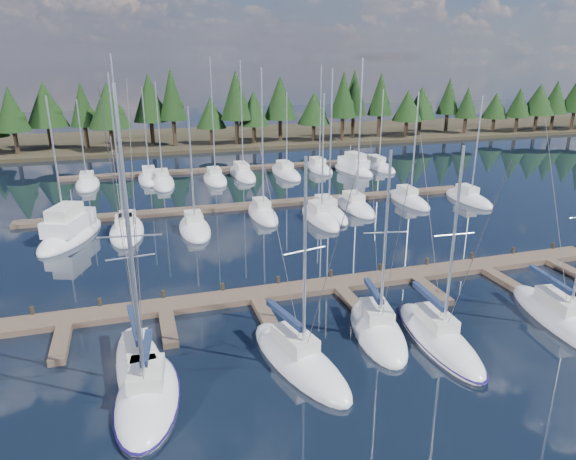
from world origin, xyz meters
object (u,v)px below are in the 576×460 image
object	(u,v)px
front_sailboat_1	(148,397)
front_sailboat_4	(438,338)
front_sailboat_3	(377,330)
motor_yacht_left	(70,232)
front_sailboat_5	(562,319)
motor_yacht_right	(353,168)
front_sailboat_0	(142,373)
front_sailboat_2	(299,359)
main_dock	(339,288)

from	to	relation	value
front_sailboat_1	front_sailboat_4	xyz separation A→B (m)	(16.30, 0.73, -0.02)
front_sailboat_3	motor_yacht_left	distance (m)	30.46
front_sailboat_5	motor_yacht_right	world-z (taller)	front_sailboat_5
front_sailboat_1	front_sailboat_5	distance (m)	24.86
front_sailboat_0	front_sailboat_2	xyz separation A→B (m)	(8.10, -1.10, -0.00)
main_dock	front_sailboat_1	world-z (taller)	front_sailboat_1
front_sailboat_1	front_sailboat_2	xyz separation A→B (m)	(7.90, 0.97, -0.02)
main_dock	motor_yacht_right	bearing A→B (deg)	64.78
main_dock	motor_yacht_right	distance (m)	40.40
motor_yacht_left	motor_yacht_right	bearing A→B (deg)	27.61
front_sailboat_3	front_sailboat_2	bearing A→B (deg)	-163.56
front_sailboat_1	front_sailboat_4	size ratio (longest dim) A/B	1.27
front_sailboat_5	front_sailboat_2	bearing A→B (deg)	178.21
motor_yacht_left	front_sailboat_4	bearing A→B (deg)	-49.30
front_sailboat_1	main_dock	bearing A→B (deg)	33.22
front_sailboat_3	motor_yacht_left	size ratio (longest dim) A/B	1.10
main_dock	front_sailboat_5	world-z (taller)	front_sailboat_5
main_dock	front_sailboat_0	bearing A→B (deg)	-153.70
front_sailboat_1	motor_yacht_right	xyz separation A→B (m)	(30.68, 45.37, 0.20)
front_sailboat_2	front_sailboat_3	size ratio (longest dim) A/B	1.02
main_dock	motor_yacht_right	size ratio (longest dim) A/B	4.65
front_sailboat_0	front_sailboat_4	world-z (taller)	front_sailboat_0
front_sailboat_1	motor_yacht_left	distance (m)	26.95
front_sailboat_3	front_sailboat_1	bearing A→B (deg)	-169.10
front_sailboat_2	motor_yacht_right	xyz separation A→B (m)	(22.78, 44.41, 0.22)
main_dock	motor_yacht_left	size ratio (longest dim) A/B	4.05
front_sailboat_4	front_sailboat_5	xyz separation A→B (m)	(8.56, -0.30, 0.00)
front_sailboat_0	front_sailboat_1	distance (m)	2.08
front_sailboat_2	front_sailboat_5	xyz separation A→B (m)	(16.96, -0.53, 0.00)
front_sailboat_3	motor_yacht_right	world-z (taller)	front_sailboat_3
front_sailboat_4	main_dock	bearing A→B (deg)	109.33
front_sailboat_3	front_sailboat_5	xyz separation A→B (m)	(11.52, -2.14, -0.00)
front_sailboat_1	front_sailboat_4	bearing A→B (deg)	2.56
front_sailboat_0	front_sailboat_4	distance (m)	16.55
front_sailboat_2	front_sailboat_5	bearing A→B (deg)	-1.79
front_sailboat_5	motor_yacht_right	distance (m)	45.31
front_sailboat_4	front_sailboat_2	bearing A→B (deg)	178.39
main_dock	front_sailboat_5	xyz separation A→B (m)	(11.39, -8.38, 0.08)
main_dock	front_sailboat_0	size ratio (longest dim) A/B	3.51
front_sailboat_3	motor_yacht_left	world-z (taller)	front_sailboat_3
front_sailboat_5	motor_yacht_left	xyz separation A→B (m)	(-30.58, 25.90, 0.28)
front_sailboat_4	motor_yacht_left	xyz separation A→B (m)	(-22.02, 25.60, 0.28)
front_sailboat_2	front_sailboat_3	world-z (taller)	front_sailboat_2
main_dock	front_sailboat_5	distance (m)	14.14
front_sailboat_1	front_sailboat_5	bearing A→B (deg)	1.00
front_sailboat_2	motor_yacht_left	size ratio (longest dim) A/B	1.12
main_dock	front_sailboat_4	distance (m)	8.57
front_sailboat_5	main_dock	bearing A→B (deg)	143.65
motor_yacht_left	front_sailboat_3	bearing A→B (deg)	-51.27
front_sailboat_2	motor_yacht_left	world-z (taller)	front_sailboat_2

